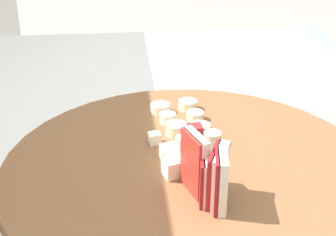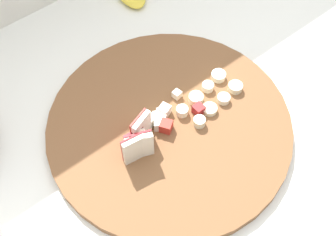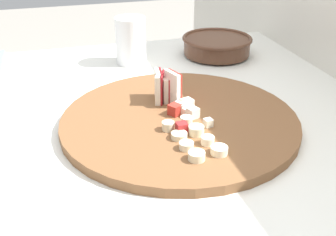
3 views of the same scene
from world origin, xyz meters
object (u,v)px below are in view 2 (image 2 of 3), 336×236
cutting_board (169,126)px  apple_wedge_fan (138,141)px  apple_dice_pile (166,117)px  banana_slice_rows (209,97)px

cutting_board → apple_wedge_fan: 0.09m
cutting_board → apple_dice_pile: 0.02m
apple_wedge_fan → banana_slice_rows: bearing=1.3°
cutting_board → apple_dice_pile: apple_dice_pile is taller
apple_wedge_fan → banana_slice_rows: apple_wedge_fan is taller
cutting_board → banana_slice_rows: size_ratio=3.21×
banana_slice_rows → cutting_board: bearing=177.1°
cutting_board → banana_slice_rows: 0.09m
cutting_board → apple_wedge_fan: bearing=-173.5°
cutting_board → apple_wedge_fan: apple_wedge_fan is taller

